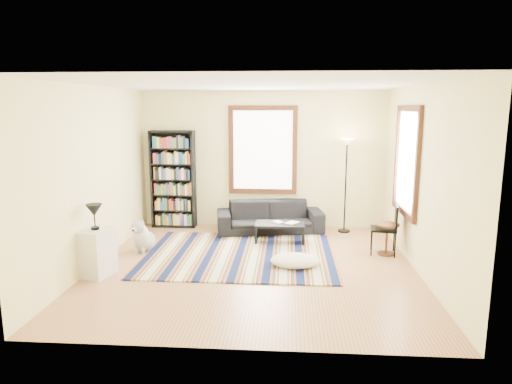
# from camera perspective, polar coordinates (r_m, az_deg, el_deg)

# --- Properties ---
(floor) EXTENTS (5.00, 5.00, 0.10)m
(floor) POSITION_cam_1_polar(r_m,az_deg,el_deg) (7.29, -0.28, -9.65)
(floor) COLOR tan
(floor) RESTS_ON ground
(ceiling) EXTENTS (5.00, 5.00, 0.10)m
(ceiling) POSITION_cam_1_polar(r_m,az_deg,el_deg) (6.85, -0.30, 13.75)
(ceiling) COLOR white
(ceiling) RESTS_ON floor
(wall_back) EXTENTS (5.00, 0.10, 2.80)m
(wall_back) POSITION_cam_1_polar(r_m,az_deg,el_deg) (9.45, 0.88, 4.09)
(wall_back) COLOR #FDF1AA
(wall_back) RESTS_ON floor
(wall_front) EXTENTS (5.00, 0.10, 2.80)m
(wall_front) POSITION_cam_1_polar(r_m,az_deg,el_deg) (4.43, -2.79, -3.47)
(wall_front) COLOR #FDF1AA
(wall_front) RESTS_ON floor
(wall_left) EXTENTS (0.10, 5.00, 2.80)m
(wall_left) POSITION_cam_1_polar(r_m,az_deg,el_deg) (7.56, -19.97, 1.79)
(wall_left) COLOR #FDF1AA
(wall_left) RESTS_ON floor
(wall_right) EXTENTS (0.10, 5.00, 2.80)m
(wall_right) POSITION_cam_1_polar(r_m,az_deg,el_deg) (7.20, 20.40, 1.35)
(wall_right) COLOR #FDF1AA
(wall_right) RESTS_ON floor
(window_back) EXTENTS (1.20, 0.06, 1.60)m
(window_back) POSITION_cam_1_polar(r_m,az_deg,el_deg) (9.35, 0.86, 5.25)
(window_back) COLOR white
(window_back) RESTS_ON wall_back
(window_right) EXTENTS (0.06, 1.20, 1.60)m
(window_right) POSITION_cam_1_polar(r_m,az_deg,el_deg) (7.91, 18.34, 3.73)
(window_right) COLOR white
(window_right) RESTS_ON wall_right
(rug) EXTENTS (3.19, 2.55, 0.02)m
(rug) POSITION_cam_1_polar(r_m,az_deg,el_deg) (7.80, -2.09, -7.81)
(rug) COLOR #0C173F
(rug) RESTS_ON floor
(sofa) EXTENTS (1.16, 2.20, 0.61)m
(sofa) POSITION_cam_1_polar(r_m,az_deg,el_deg) (9.14, 1.73, -3.12)
(sofa) COLOR black
(sofa) RESTS_ON floor
(bookshelf) EXTENTS (0.90, 0.30, 2.00)m
(bookshelf) POSITION_cam_1_polar(r_m,az_deg,el_deg) (9.55, -10.31, 1.57)
(bookshelf) COLOR black
(bookshelf) RESTS_ON floor
(coffee_table) EXTENTS (1.01, 0.76, 0.36)m
(coffee_table) POSITION_cam_1_polar(r_m,az_deg,el_deg) (8.49, 2.99, -5.08)
(coffee_table) COLOR black
(coffee_table) RESTS_ON floor
(book_a) EXTENTS (0.24, 0.23, 0.02)m
(book_a) POSITION_cam_1_polar(r_m,az_deg,el_deg) (8.44, 2.32, -3.84)
(book_a) COLOR beige
(book_a) RESTS_ON coffee_table
(book_b) EXTENTS (0.30, 0.31, 0.02)m
(book_b) POSITION_cam_1_polar(r_m,az_deg,el_deg) (8.49, 4.03, -3.77)
(book_b) COLOR beige
(book_b) RESTS_ON coffee_table
(floor_cushion) EXTENTS (0.94, 0.83, 0.19)m
(floor_cushion) POSITION_cam_1_polar(r_m,az_deg,el_deg) (7.26, 4.90, -8.54)
(floor_cushion) COLOR beige
(floor_cushion) RESTS_ON floor
(floor_lamp) EXTENTS (0.39, 0.39, 1.86)m
(floor_lamp) POSITION_cam_1_polar(r_m,az_deg,el_deg) (9.17, 11.13, 0.72)
(floor_lamp) COLOR black
(floor_lamp) RESTS_ON floor
(side_table) EXTENTS (0.42, 0.42, 0.54)m
(side_table) POSITION_cam_1_polar(r_m,az_deg,el_deg) (8.06, 16.01, -5.69)
(side_table) COLOR #482812
(side_table) RESTS_ON floor
(folding_chair) EXTENTS (0.48, 0.46, 0.86)m
(folding_chair) POSITION_cam_1_polar(r_m,az_deg,el_deg) (8.05, 15.65, -4.51)
(folding_chair) COLOR black
(folding_chair) RESTS_ON floor
(white_cabinet) EXTENTS (0.48, 0.57, 0.70)m
(white_cabinet) POSITION_cam_1_polar(r_m,az_deg,el_deg) (7.22, -19.28, -7.12)
(white_cabinet) COLOR silver
(white_cabinet) RESTS_ON floor
(table_lamp) EXTENTS (0.27, 0.27, 0.38)m
(table_lamp) POSITION_cam_1_polar(r_m,az_deg,el_deg) (7.08, -19.54, -2.95)
(table_lamp) COLOR black
(table_lamp) RESTS_ON white_cabinet
(dog) EXTENTS (0.53, 0.66, 0.58)m
(dog) POSITION_cam_1_polar(r_m,az_deg,el_deg) (8.18, -13.78, -5.18)
(dog) COLOR silver
(dog) RESTS_ON floor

